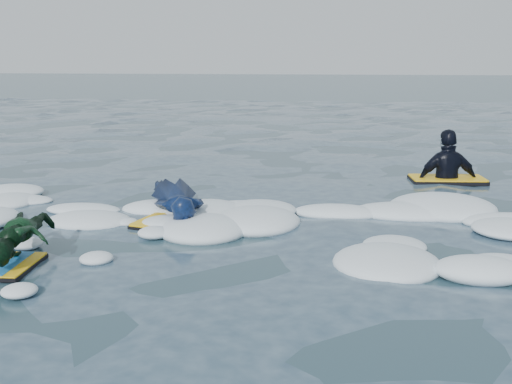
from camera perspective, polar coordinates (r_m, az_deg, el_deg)
ground at (r=6.55m, az=-11.26°, el=-4.85°), size 120.00×120.00×0.00m
foam_band at (r=7.49m, az=-8.69°, el=-2.60°), size 12.00×3.10×0.30m
prone_woman_unit at (r=7.56m, az=-7.08°, el=-0.83°), size 1.09×1.64×0.40m
prone_child_unit at (r=6.27m, az=-20.14°, el=-4.11°), size 0.67×1.14×0.41m
waiting_rider_unit at (r=10.08m, az=16.62°, el=0.70°), size 1.16×0.72×1.66m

